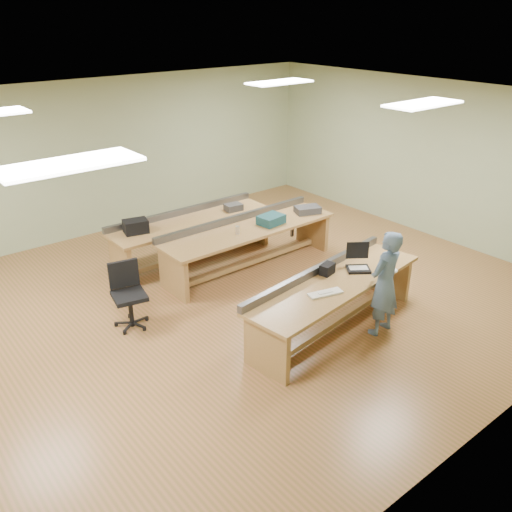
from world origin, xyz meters
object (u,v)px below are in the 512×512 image
object	(u,v)px
workbench_back	(192,229)
camera_bag	(327,269)
task_chair	(129,303)
mug	(262,222)
parts_bin_grey	(308,210)
person	(385,283)
workbench_front	(334,293)
workbench_mid	(248,237)
drinks_can	(238,230)
parts_bin_teal	(271,219)
laptop_base	(358,269)

from	to	relation	value
workbench_back	camera_bag	size ratio (longest dim) A/B	13.42
task_chair	mug	world-z (taller)	task_chair
parts_bin_grey	task_chair	bearing A→B (deg)	-175.25
camera_bag	task_chair	xyz separation A→B (m)	(-2.27, 1.66, -0.48)
person	camera_bag	size ratio (longest dim) A/B	6.72
workbench_back	person	size ratio (longest dim) A/B	2.00
person	task_chair	xyz separation A→B (m)	(-2.65, 2.38, -0.41)
workbench_front	workbench_back	world-z (taller)	same
workbench_mid	task_chair	bearing A→B (deg)	-170.42
camera_bag	task_chair	distance (m)	2.85
workbench_mid	workbench_back	bearing A→B (deg)	120.40
workbench_front	camera_bag	size ratio (longest dim) A/B	13.81
workbench_front	drinks_can	distance (m)	2.22
parts_bin_grey	workbench_front	bearing A→B (deg)	-126.04
workbench_front	workbench_back	distance (m)	3.26
person	parts_bin_teal	xyz separation A→B (m)	(0.26, 2.70, 0.07)
camera_bag	mug	size ratio (longest dim) A/B	1.95
workbench_back	workbench_mid	bearing A→B (deg)	-58.68
person	mug	xyz separation A→B (m)	(0.11, 2.76, 0.04)
workbench_front	drinks_can	bearing A→B (deg)	82.63
workbench_front	task_chair	distance (m)	2.89
workbench_mid	laptop_base	xyz separation A→B (m)	(0.20, -2.31, 0.20)
workbench_front	laptop_base	xyz separation A→B (m)	(0.52, 0.02, 0.21)
laptop_base	workbench_front	bearing A→B (deg)	-141.29
workbench_mid	parts_bin_teal	world-z (taller)	parts_bin_teal
workbench_mid	camera_bag	xyz separation A→B (m)	(-0.23, -2.11, 0.26)
workbench_front	task_chair	bearing A→B (deg)	131.74
parts_bin_teal	drinks_can	size ratio (longest dim) A/B	3.25
laptop_base	mug	xyz separation A→B (m)	(0.06, 2.24, 0.03)
person	mug	distance (m)	2.76
workbench_front	parts_bin_grey	size ratio (longest dim) A/B	6.97
parts_bin_teal	drinks_can	distance (m)	0.73
camera_bag	parts_bin_grey	xyz separation A→B (m)	(1.52, 1.98, -0.02)
parts_bin_teal	camera_bag	bearing A→B (deg)	-108.12
workbench_mid	workbench_back	world-z (taller)	same
workbench_mid	person	distance (m)	2.83
camera_bag	workbench_front	bearing A→B (deg)	-124.70
workbench_front	workbench_back	xyz separation A→B (m)	(-0.24, 3.25, -0.00)
workbench_mid	laptop_base	size ratio (longest dim) A/B	10.08
parts_bin_grey	drinks_can	distance (m)	1.60
workbench_mid	parts_bin_teal	size ratio (longest dim) A/B	7.51
parts_bin_grey	workbench_mid	bearing A→B (deg)	174.29
workbench_back	camera_bag	xyz separation A→B (m)	(0.32, -3.03, 0.27)
workbench_back	camera_bag	world-z (taller)	camera_bag
person	workbench_back	bearing A→B (deg)	-84.05
task_chair	drinks_can	xyz separation A→B (m)	(2.18, 0.32, 0.47)
workbench_front	drinks_can	size ratio (longest dim) A/B	23.30
workbench_back	laptop_base	bearing A→B (deg)	-76.40
person	parts_bin_grey	size ratio (longest dim) A/B	3.39
workbench_front	workbench_mid	bearing A→B (deg)	74.93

